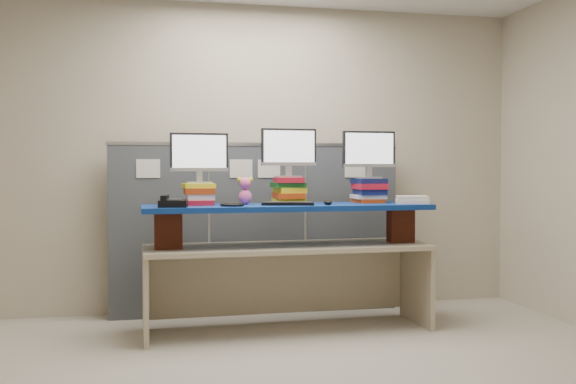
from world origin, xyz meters
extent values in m
cube|color=#BAAF99|center=(0.00, 0.00, 1.40)|extent=(5.00, 4.00, 2.80)
cube|color=#B8B0A1|center=(0.00, 0.00, 0.00)|extent=(5.00, 4.00, 0.01)
cube|color=#3C4147|center=(-0.87, 1.78, 0.75)|extent=(0.85, 0.05, 1.50)
cube|color=#3C4147|center=(0.00, 1.78, 0.75)|extent=(0.85, 0.05, 1.50)
cube|color=#3C4147|center=(0.87, 1.78, 0.75)|extent=(0.85, 0.05, 1.50)
cube|color=#A9ACB0|center=(0.00, 1.78, 1.51)|extent=(2.60, 0.06, 0.03)
cube|color=white|center=(-0.95, 1.75, 1.30)|extent=(0.20, 0.00, 0.16)
cube|color=white|center=(-0.15, 1.75, 1.30)|extent=(0.20, 0.00, 0.16)
cube|color=white|center=(0.10, 1.75, 1.30)|extent=(0.20, 0.00, 0.16)
cube|color=white|center=(0.90, 1.75, 1.30)|extent=(0.20, 0.00, 0.16)
cube|color=tan|center=(0.15, 1.13, 0.67)|extent=(2.29, 0.74, 0.04)
cube|color=tan|center=(-0.97, 1.10, 0.33)|extent=(0.06, 0.61, 0.65)
cube|color=tan|center=(1.26, 1.17, 0.33)|extent=(0.06, 0.61, 0.65)
cube|color=maroon|center=(-0.80, 1.05, 0.83)|extent=(0.21, 0.12, 0.28)
cube|color=maroon|center=(1.09, 1.11, 0.83)|extent=(0.21, 0.12, 0.28)
cube|color=navy|center=(0.15, 1.13, 0.99)|extent=(2.30, 0.65, 0.04)
cube|color=red|center=(-0.56, 1.22, 1.03)|extent=(0.23, 0.28, 0.04)
cube|color=silver|center=(-0.55, 1.23, 1.08)|extent=(0.22, 0.28, 0.05)
cube|color=#B73C11|center=(-0.55, 1.23, 1.12)|extent=(0.24, 0.27, 0.05)
cube|color=yellow|center=(-0.56, 1.24, 1.16)|extent=(0.26, 0.28, 0.04)
cube|color=yellow|center=(0.18, 1.25, 1.04)|extent=(0.24, 0.28, 0.04)
cube|color=#B73C11|center=(0.17, 1.25, 1.08)|extent=(0.23, 0.28, 0.04)
cube|color=yellow|center=(0.19, 1.27, 1.12)|extent=(0.24, 0.29, 0.05)
cube|color=#185D1E|center=(0.17, 1.27, 1.17)|extent=(0.25, 0.29, 0.04)
cube|color=red|center=(0.17, 1.24, 1.21)|extent=(0.22, 0.28, 0.04)
cube|color=#B73C11|center=(0.86, 1.28, 1.03)|extent=(0.22, 0.28, 0.03)
cube|color=silver|center=(0.87, 1.29, 1.06)|extent=(0.25, 0.27, 0.03)
cube|color=#101849|center=(0.88, 1.28, 1.10)|extent=(0.22, 0.27, 0.05)
cube|color=red|center=(0.87, 1.28, 1.15)|extent=(0.24, 0.29, 0.05)
cube|color=#101849|center=(0.87, 1.29, 1.20)|extent=(0.25, 0.28, 0.04)
cube|color=#AEADB3|center=(-0.55, 1.23, 1.19)|extent=(0.21, 0.13, 0.01)
cube|color=#AEADB3|center=(-0.55, 1.23, 1.24)|extent=(0.05, 0.04, 0.08)
cube|color=black|center=(-0.55, 1.23, 1.43)|extent=(0.46, 0.05, 0.30)
cube|color=white|center=(-0.55, 1.21, 1.43)|extent=(0.42, 0.02, 0.26)
cube|color=#AEADB3|center=(0.18, 1.25, 1.24)|extent=(0.21, 0.13, 0.01)
cube|color=#AEADB3|center=(0.18, 1.25, 1.28)|extent=(0.05, 0.04, 0.08)
cube|color=black|center=(0.18, 1.25, 1.47)|extent=(0.46, 0.05, 0.30)
cube|color=white|center=(0.18, 1.23, 1.47)|extent=(0.42, 0.02, 0.26)
cube|color=#AEADB3|center=(0.87, 1.28, 1.22)|extent=(0.21, 0.13, 0.01)
cube|color=#AEADB3|center=(0.87, 1.28, 1.27)|extent=(0.05, 0.04, 0.08)
cube|color=black|center=(0.87, 1.28, 1.46)|extent=(0.46, 0.05, 0.30)
cube|color=white|center=(0.87, 1.26, 1.46)|extent=(0.42, 0.02, 0.26)
cube|color=black|center=(0.13, 1.04, 1.02)|extent=(0.43, 0.23, 0.02)
cube|color=#2D2D2F|center=(0.13, 1.04, 1.04)|extent=(0.36, 0.17, 0.00)
ellipsoid|color=black|center=(0.44, 1.03, 1.03)|extent=(0.10, 0.13, 0.04)
cube|color=black|center=(-0.76, 0.96, 1.04)|extent=(0.23, 0.21, 0.05)
cube|color=#2D2D2F|center=(-0.76, 0.96, 1.07)|extent=(0.11, 0.11, 0.01)
cube|color=black|center=(-0.82, 0.97, 1.08)|extent=(0.07, 0.19, 0.04)
torus|color=black|center=(-0.32, 1.01, 1.02)|extent=(0.21, 0.21, 0.02)
ellipsoid|color=pink|center=(-0.19, 1.22, 1.07)|extent=(0.11, 0.10, 0.12)
sphere|color=pink|center=(-0.19, 1.22, 1.18)|extent=(0.10, 0.10, 0.10)
sphere|color=yellow|center=(-0.23, 1.22, 1.21)|extent=(0.04, 0.04, 0.04)
sphere|color=yellow|center=(-0.14, 1.22, 1.21)|extent=(0.04, 0.04, 0.04)
cube|color=silver|center=(1.17, 1.08, 1.03)|extent=(0.31, 0.27, 0.03)
cube|color=silver|center=(1.17, 1.08, 1.06)|extent=(0.29, 0.26, 0.03)
camera|label=1|loc=(-0.88, -3.86, 1.29)|focal=40.00mm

